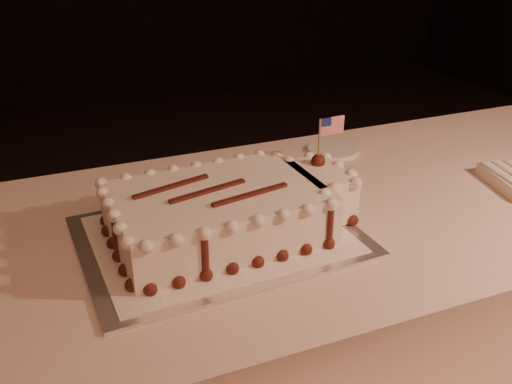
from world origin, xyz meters
name	(u,v)px	position (x,y,z in m)	size (l,w,h in m)	color
banquet_table	(299,342)	(0.00, 0.60, 0.38)	(2.40, 0.80, 0.75)	beige
cake_board	(219,236)	(-0.21, 0.56, 0.75)	(0.54, 0.40, 0.01)	silver
doily	(219,234)	(-0.21, 0.56, 0.76)	(0.48, 0.36, 0.00)	white
sheet_cake	(232,210)	(-0.19, 0.56, 0.81)	(0.51, 0.31, 0.20)	white
side_plate	(333,150)	(0.22, 0.87, 0.76)	(0.14, 0.14, 0.01)	white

